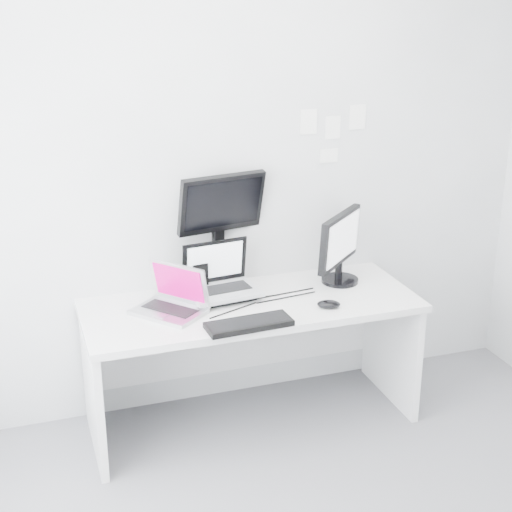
# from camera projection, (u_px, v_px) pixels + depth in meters

# --- Properties ---
(back_wall) EXTENTS (3.60, 0.00, 3.60)m
(back_wall) POSITION_uv_depth(u_px,v_px,m) (231.00, 175.00, 4.16)
(back_wall) COLOR silver
(back_wall) RESTS_ON ground
(desk) EXTENTS (1.80, 0.70, 0.73)m
(desk) POSITION_uv_depth(u_px,v_px,m) (251.00, 363.00, 4.18)
(desk) COLOR silver
(desk) RESTS_ON ground
(macbook) EXTENTS (0.43, 0.44, 0.27)m
(macbook) POSITION_uv_depth(u_px,v_px,m) (167.00, 290.00, 3.87)
(macbook) COLOR #AAAAAE
(macbook) RESTS_ON desk
(speaker) EXTENTS (0.09, 0.09, 0.18)m
(speaker) POSITION_uv_depth(u_px,v_px,m) (199.00, 277.00, 4.17)
(speaker) COLOR black
(speaker) RESTS_ON desk
(dell_laptop) EXTENTS (0.40, 0.33, 0.31)m
(dell_laptop) POSITION_uv_depth(u_px,v_px,m) (223.00, 272.00, 4.05)
(dell_laptop) COLOR #ACAFB4
(dell_laptop) RESTS_ON desk
(rear_monitor) EXTENTS (0.52, 0.26, 0.67)m
(rear_monitor) POSITION_uv_depth(u_px,v_px,m) (220.00, 228.00, 4.19)
(rear_monitor) COLOR black
(rear_monitor) RESTS_ON desk
(samsung_monitor) EXTENTS (0.48, 0.47, 0.42)m
(samsung_monitor) POSITION_uv_depth(u_px,v_px,m) (341.00, 247.00, 4.26)
(samsung_monitor) COLOR black
(samsung_monitor) RESTS_ON desk
(keyboard) EXTENTS (0.44, 0.18, 0.03)m
(keyboard) POSITION_uv_depth(u_px,v_px,m) (249.00, 324.00, 3.76)
(keyboard) COLOR black
(keyboard) RESTS_ON desk
(mouse) EXTENTS (0.14, 0.12, 0.04)m
(mouse) POSITION_uv_depth(u_px,v_px,m) (329.00, 304.00, 3.98)
(mouse) COLOR black
(mouse) RESTS_ON desk
(wall_note_0) EXTENTS (0.10, 0.00, 0.14)m
(wall_note_0) POSITION_uv_depth(u_px,v_px,m) (309.00, 122.00, 4.19)
(wall_note_0) COLOR white
(wall_note_0) RESTS_ON back_wall
(wall_note_1) EXTENTS (0.09, 0.00, 0.13)m
(wall_note_1) POSITION_uv_depth(u_px,v_px,m) (333.00, 127.00, 4.25)
(wall_note_1) COLOR white
(wall_note_1) RESTS_ON back_wall
(wall_note_2) EXTENTS (0.10, 0.00, 0.14)m
(wall_note_2) POSITION_uv_depth(u_px,v_px,m) (358.00, 117.00, 4.28)
(wall_note_2) COLOR white
(wall_note_2) RESTS_ON back_wall
(wall_note_3) EXTENTS (0.11, 0.00, 0.08)m
(wall_note_3) POSITION_uv_depth(u_px,v_px,m) (329.00, 156.00, 4.30)
(wall_note_3) COLOR white
(wall_note_3) RESTS_ON back_wall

